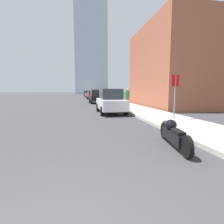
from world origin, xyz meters
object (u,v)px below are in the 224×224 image
parked_car_silver (88,94)px  parked_car_blue (87,93)px  pedestrian (128,97)px  motorcycle (173,134)px  stop_sign (175,89)px  parked_car_white (111,101)px  parked_car_black (97,97)px  parked_car_red (92,95)px

parked_car_silver → parked_car_blue: parked_car_silver is taller
parked_car_blue → pedestrian: 42.78m
motorcycle → parked_car_blue: size_ratio=0.57×
parked_car_silver → stop_sign: 38.54m
parked_car_white → parked_car_black: bearing=89.5°
parked_car_black → stop_sign: 15.13m
parked_car_white → pedestrian: 3.44m
parked_car_white → parked_car_red: size_ratio=1.04×
parked_car_white → motorcycle: bearing=-86.8°
stop_sign → parked_car_silver: bearing=94.2°
motorcycle → pedestrian: size_ratio=1.33×
stop_sign → pedestrian: stop_sign is taller
parked_car_silver → parked_car_blue: 11.21m
motorcycle → parked_car_silver: size_ratio=0.57×
parked_car_blue → stop_sign: stop_sign is taller
parked_car_blue → parked_car_black: bearing=-89.7°
parked_car_black → pedestrian: 8.20m
parked_car_black → pedestrian: pedestrian is taller
parked_car_red → parked_car_white: bearing=-94.3°
parked_car_blue → parked_car_white: bearing=-89.7°
parked_car_red → stop_sign: (2.67, -25.60, 0.89)m
parked_car_white → pedestrian: pedestrian is taller
parked_car_black → parked_car_blue: size_ratio=1.03×
parked_car_white → parked_car_silver: size_ratio=1.03×
stop_sign → pedestrian: 6.98m
motorcycle → stop_sign: 4.64m
parked_car_red → pedestrian: size_ratio=2.31×
parked_car_white → parked_car_red: (0.06, 21.44, -0.02)m
parked_car_red → parked_car_silver: bearing=86.6°
motorcycle → pedestrian: pedestrian is taller
motorcycle → parked_car_blue: (-0.61, 53.48, 0.45)m
parked_car_red → pedestrian: (1.99, -18.69, 0.21)m
parked_car_red → parked_car_blue: size_ratio=0.98×
parked_car_blue → pedestrian: bearing=-87.0°
parked_car_red → parked_car_silver: (-0.16, 12.83, 0.01)m
parked_car_black → stop_sign: (2.72, -14.86, 0.85)m
motorcycle → parked_car_red: 29.45m
parked_car_red → parked_car_black: bearing=-94.4°
pedestrian → parked_car_white: bearing=-126.6°
parked_car_white → stop_sign: (2.73, -4.15, 0.86)m
parked_car_red → pedestrian: pedestrian is taller
motorcycle → parked_car_red: bearing=100.2°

